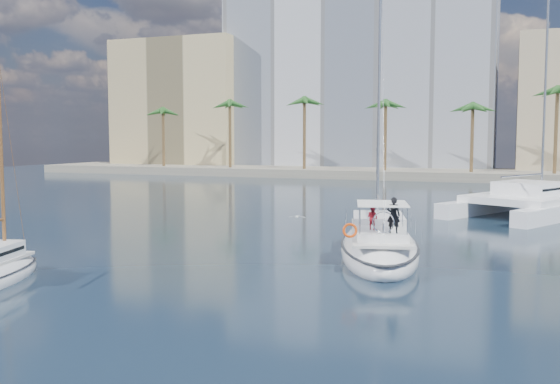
% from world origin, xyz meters
% --- Properties ---
extents(ground, '(160.00, 160.00, 0.00)m').
position_xyz_m(ground, '(0.00, 0.00, 0.00)').
color(ground, black).
rests_on(ground, ground).
extents(quay, '(120.00, 14.00, 1.20)m').
position_xyz_m(quay, '(0.00, 61.00, 0.60)').
color(quay, gray).
rests_on(quay, ground).
extents(building_modern, '(42.00, 16.00, 28.00)m').
position_xyz_m(building_modern, '(-12.00, 73.00, 14.00)').
color(building_modern, silver).
rests_on(building_modern, ground).
extents(building_tan_left, '(22.00, 14.00, 22.00)m').
position_xyz_m(building_tan_left, '(-42.00, 69.00, 11.00)').
color(building_tan_left, tan).
rests_on(building_tan_left, ground).
extents(palm_left, '(3.60, 3.60, 12.30)m').
position_xyz_m(palm_left, '(-34.00, 57.00, 10.28)').
color(palm_left, brown).
rests_on(palm_left, ground).
extents(palm_centre, '(3.60, 3.60, 12.30)m').
position_xyz_m(palm_centre, '(0.00, 57.00, 10.28)').
color(palm_centre, brown).
rests_on(palm_centre, ground).
extents(main_sloop, '(6.36, 12.12, 17.19)m').
position_xyz_m(main_sloop, '(5.57, 1.83, 0.52)').
color(main_sloop, white).
rests_on(main_sloop, ground).
extents(catamaran, '(12.54, 15.41, 19.89)m').
position_xyz_m(catamaran, '(12.59, 21.31, 1.19)').
color(catamaran, white).
rests_on(catamaran, ground).
extents(seagull, '(1.03, 0.44, 0.19)m').
position_xyz_m(seagull, '(-0.50, 7.36, 1.01)').
color(seagull, silver).
rests_on(seagull, ground).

